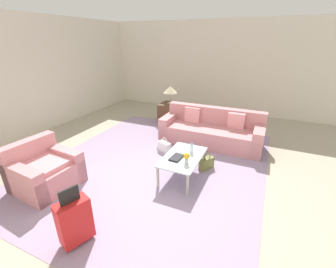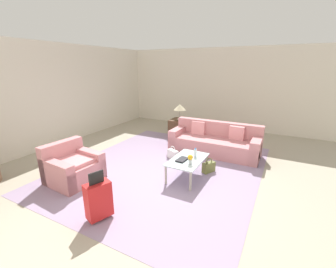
# 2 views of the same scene
# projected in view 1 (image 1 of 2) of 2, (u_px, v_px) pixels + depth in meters

# --- Properties ---
(ground_plane) EXTENTS (12.00, 12.00, 0.00)m
(ground_plane) POSITION_uv_depth(u_px,v_px,m) (150.00, 181.00, 4.24)
(ground_plane) COLOR #A89E89
(wall_right) EXTENTS (0.12, 8.00, 3.10)m
(wall_right) POSITION_uv_depth(u_px,v_px,m) (218.00, 68.00, 7.88)
(wall_right) COLOR silver
(wall_right) RESTS_ON ground
(area_rug) EXTENTS (5.20, 4.40, 0.01)m
(area_rug) POSITION_uv_depth(u_px,v_px,m) (155.00, 164.00, 4.82)
(area_rug) COLOR #9984A3
(area_rug) RESTS_ON ground
(couch) EXTENTS (0.94, 2.49, 0.87)m
(couch) POSITION_uv_depth(u_px,v_px,m) (211.00, 131.00, 5.74)
(couch) COLOR #C67F84
(couch) RESTS_ON ground
(armchair) EXTENTS (1.04, 1.00, 0.84)m
(armchair) POSITION_uv_depth(u_px,v_px,m) (44.00, 171.00, 4.01)
(armchair) COLOR #C67F84
(armchair) RESTS_ON ground
(coffee_table) EXTENTS (1.10, 0.66, 0.45)m
(coffee_table) POSITION_uv_depth(u_px,v_px,m) (183.00, 159.00, 4.24)
(coffee_table) COLOR silver
(coffee_table) RESTS_ON ground
(water_bottle) EXTENTS (0.06, 0.06, 0.20)m
(water_bottle) POSITION_uv_depth(u_px,v_px,m) (192.00, 148.00, 4.31)
(water_bottle) COLOR silver
(water_bottle) RESTS_ON coffee_table
(coffee_table_book) EXTENTS (0.32, 0.21, 0.03)m
(coffee_table_book) POSITION_uv_depth(u_px,v_px,m) (177.00, 157.00, 4.14)
(coffee_table_book) COLOR black
(coffee_table_book) RESTS_ON coffee_table
(flower_vase) EXTENTS (0.11, 0.11, 0.21)m
(flower_vase) POSITION_uv_depth(u_px,v_px,m) (187.00, 157.00, 3.92)
(flower_vase) COLOR #B2B7BC
(flower_vase) RESTS_ON coffee_table
(side_table) EXTENTS (0.63, 0.63, 0.60)m
(side_table) POSITION_uv_depth(u_px,v_px,m) (170.00, 113.00, 7.19)
(side_table) COLOR #513823
(side_table) RESTS_ON ground
(table_lamp) EXTENTS (0.42, 0.42, 0.55)m
(table_lamp) POSITION_uv_depth(u_px,v_px,m) (170.00, 90.00, 6.90)
(table_lamp) COLOR #ADA899
(table_lamp) RESTS_ON side_table
(suitcase_red) EXTENTS (0.45, 0.34, 0.85)m
(suitcase_red) POSITION_uv_depth(u_px,v_px,m) (75.00, 221.00, 2.84)
(suitcase_red) COLOR red
(suitcase_red) RESTS_ON ground
(handbag_white) EXTENTS (0.26, 0.35, 0.36)m
(handbag_white) POSITION_uv_depth(u_px,v_px,m) (164.00, 147.00, 5.31)
(handbag_white) COLOR white
(handbag_white) RESTS_ON ground
(handbag_olive) EXTENTS (0.35, 0.27, 0.36)m
(handbag_olive) POSITION_uv_depth(u_px,v_px,m) (207.00, 163.00, 4.61)
(handbag_olive) COLOR olive
(handbag_olive) RESTS_ON ground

